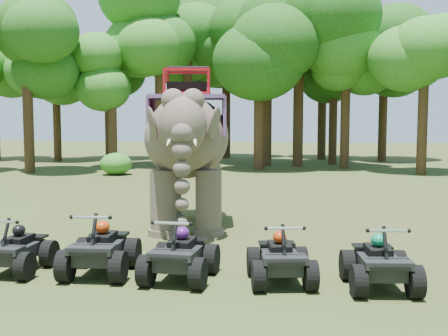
{
  "coord_description": "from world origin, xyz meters",
  "views": [
    {
      "loc": [
        1.63,
        -12.1,
        3.15
      ],
      "look_at": [
        0.0,
        1.2,
        1.9
      ],
      "focal_mm": 45.0,
      "sensor_mm": 36.0,
      "label": 1
    }
  ],
  "objects_px": {
    "elephant": "(188,147)",
    "atv_3": "(281,252)",
    "atv_4": "(380,256)",
    "atv_1": "(100,242)",
    "atv_2": "(180,248)",
    "atv_0": "(16,244)"
  },
  "relations": [
    {
      "from": "atv_1",
      "to": "atv_4",
      "type": "xyz_separation_m",
      "value": [
        5.37,
        -0.28,
        -0.04
      ]
    },
    {
      "from": "elephant",
      "to": "atv_2",
      "type": "distance_m",
      "value": 5.43
    },
    {
      "from": "atv_4",
      "to": "elephant",
      "type": "bearing_deg",
      "value": 125.88
    },
    {
      "from": "atv_1",
      "to": "atv_3",
      "type": "xyz_separation_m",
      "value": [
        3.57,
        -0.14,
        -0.05
      ]
    },
    {
      "from": "atv_1",
      "to": "elephant",
      "type": "bearing_deg",
      "value": 78.04
    },
    {
      "from": "atv_2",
      "to": "atv_0",
      "type": "bearing_deg",
      "value": -177.11
    },
    {
      "from": "atv_0",
      "to": "elephant",
      "type": "bearing_deg",
      "value": 64.5
    },
    {
      "from": "atv_1",
      "to": "atv_3",
      "type": "height_order",
      "value": "atv_1"
    },
    {
      "from": "elephant",
      "to": "atv_3",
      "type": "distance_m",
      "value": 6.0
    },
    {
      "from": "atv_2",
      "to": "elephant",
      "type": "bearing_deg",
      "value": 103.65
    },
    {
      "from": "elephant",
      "to": "atv_2",
      "type": "relative_size",
      "value": 3.22
    },
    {
      "from": "atv_0",
      "to": "atv_1",
      "type": "height_order",
      "value": "atv_1"
    },
    {
      "from": "atv_0",
      "to": "atv_2",
      "type": "bearing_deg",
      "value": 0.02
    },
    {
      "from": "atv_0",
      "to": "atv_4",
      "type": "bearing_deg",
      "value": 0.15
    },
    {
      "from": "atv_3",
      "to": "elephant",
      "type": "bearing_deg",
      "value": 109.05
    },
    {
      "from": "atv_1",
      "to": "atv_4",
      "type": "distance_m",
      "value": 5.38
    },
    {
      "from": "atv_3",
      "to": "atv_4",
      "type": "height_order",
      "value": "atv_4"
    },
    {
      "from": "elephant",
      "to": "atv_2",
      "type": "height_order",
      "value": "elephant"
    },
    {
      "from": "atv_3",
      "to": "atv_4",
      "type": "bearing_deg",
      "value": -13.58
    },
    {
      "from": "atv_1",
      "to": "atv_2",
      "type": "xyz_separation_m",
      "value": [
        1.65,
        -0.18,
        -0.02
      ]
    },
    {
      "from": "atv_0",
      "to": "atv_3",
      "type": "bearing_deg",
      "value": 1.07
    },
    {
      "from": "atv_0",
      "to": "atv_3",
      "type": "distance_m",
      "value": 5.31
    }
  ]
}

